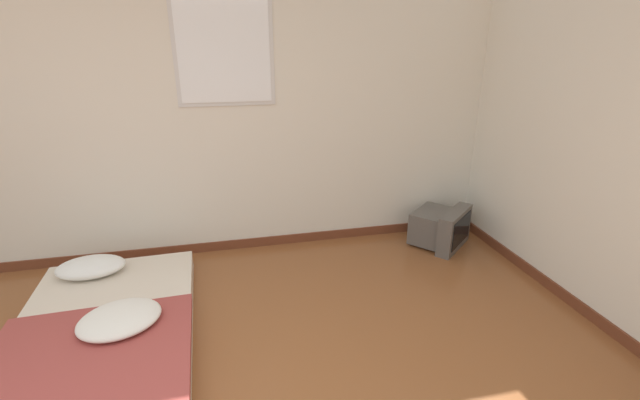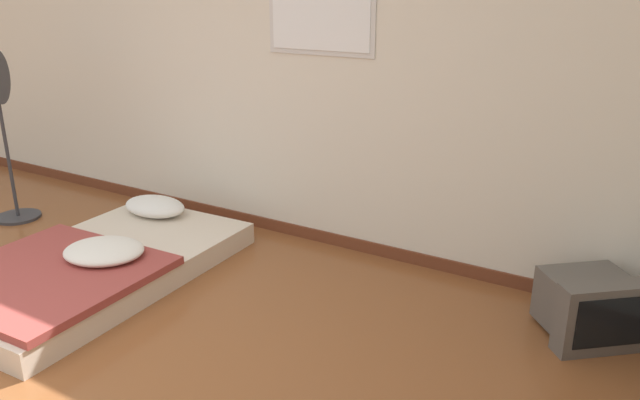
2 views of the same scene
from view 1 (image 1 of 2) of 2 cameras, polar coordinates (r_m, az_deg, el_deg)
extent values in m
cube|color=silver|center=(3.99, -17.97, 10.41)|extent=(8.16, 0.06, 2.60)
cube|color=brown|center=(4.34, -16.19, -6.19)|extent=(8.16, 0.02, 0.09)
cube|color=silver|center=(3.89, -12.68, 18.85)|extent=(0.84, 0.01, 0.92)
cube|color=white|center=(3.89, -12.68, 18.85)|extent=(0.77, 0.01, 0.85)
cube|color=beige|center=(3.31, -27.09, -16.17)|extent=(1.22, 2.04, 0.15)
ellipsoid|color=white|center=(3.94, -28.24, -7.87)|extent=(0.53, 0.36, 0.14)
cube|color=#993D38|center=(2.96, -28.82, -18.83)|extent=(1.21, 1.20, 0.05)
ellipsoid|color=silver|center=(3.15, -25.15, -14.15)|extent=(0.63, 0.59, 0.11)
cube|color=#56514C|center=(4.47, 14.70, -3.32)|extent=(0.56, 0.54, 0.31)
cube|color=#56514C|center=(4.39, 17.46, -3.80)|extent=(0.51, 0.47, 0.39)
cube|color=black|center=(4.37, 18.35, -3.90)|extent=(0.35, 0.30, 0.28)
camera|label=2|loc=(2.34, 74.10, 4.40)|focal=35.00mm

